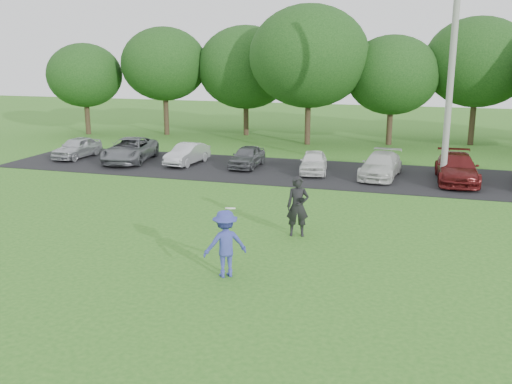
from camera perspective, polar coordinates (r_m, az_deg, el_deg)
ground at (r=16.03m, az=-3.63°, el=-7.43°), size 100.00×100.00×0.00m
parking_lot at (r=28.09m, az=5.58°, el=1.94°), size 32.00×6.50×0.03m
utility_pole at (r=26.20m, az=19.02°, el=12.27°), size 0.28×0.28×10.79m
frisbee_player at (r=15.06m, az=-3.09°, el=-5.17°), size 1.34×1.21×1.99m
camera_bystander at (r=18.33m, az=4.20°, el=-1.44°), size 0.79×0.60×1.96m
parked_cars at (r=27.91m, az=6.71°, el=3.10°), size 28.34×4.77×1.26m
tree_row at (r=36.93m, az=11.15°, el=12.28°), size 42.39×9.85×8.64m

